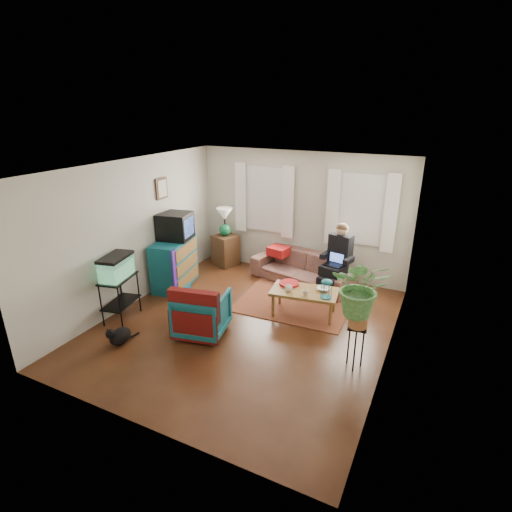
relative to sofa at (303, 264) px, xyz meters
The scene contains 31 objects.
floor 2.11m from the sofa, 97.12° to the right, with size 4.50×5.00×0.01m, color #4F2B14.
ceiling 3.01m from the sofa, 97.12° to the right, with size 4.50×5.00×0.01m, color white.
wall_back 1.03m from the sofa, 119.63° to the left, with size 4.50×0.01×2.60m, color silver.
wall_front 4.64m from the sofa, 93.22° to the right, with size 4.50×0.01×2.60m, color silver.
wall_left 3.36m from the sofa, 140.71° to the right, with size 0.01×5.00×2.60m, color silver.
wall_right 2.99m from the sofa, 45.79° to the right, with size 0.01×5.00×2.60m, color silver.
window_left 1.61m from the sofa, 157.84° to the left, with size 1.08×0.04×1.38m, color white.
window_right 1.57m from the sofa, 23.39° to the left, with size 1.08×0.04×1.38m, color white.
curtains_left 1.59m from the sofa, 161.66° to the left, with size 1.36×0.06×1.50m, color white.
curtains_right 1.55m from the sofa, 19.40° to the left, with size 1.36×0.06×1.50m, color white.
picture_frame 3.15m from the sofa, 154.10° to the right, with size 0.04×0.32×0.40m, color #3D2616.
area_rug 1.03m from the sofa, 78.52° to the right, with size 2.00×1.60×0.01m, color brown.
sofa is the anchor object (origin of this frame).
seated_person 0.79m from the sofa, 12.45° to the right, with size 0.53×0.65×1.25m, color black, non-canonical shape.
side_table 1.91m from the sofa, behind, with size 0.48×0.48×0.70m, color #402718.
table_lamp 2.00m from the sofa, behind, with size 0.36×0.36×0.64m, color white, non-canonical shape.
dresser 2.59m from the sofa, 150.18° to the right, with size 0.54×1.08×0.97m, color #116269.
crt_tv 2.66m from the sofa, 152.34° to the right, with size 0.59×0.54×0.52m, color black.
aquarium_stand 3.58m from the sofa, 129.11° to the right, with size 0.38×0.68×0.76m, color black.
aquarium 3.62m from the sofa, 129.11° to the right, with size 0.34×0.62×0.40m, color #7FD899.
black_cat 3.80m from the sofa, 116.97° to the right, with size 0.25×0.39×0.33m, color black.
armchair 2.67m from the sofa, 106.77° to the right, with size 0.76×0.71×0.78m, color navy.
serape_throw 2.94m from the sofa, 103.97° to the right, with size 0.78×0.18×0.64m, color #9E0A0A.
coffee_table 1.39m from the sofa, 69.11° to the right, with size 1.13×0.61×0.47m, color brown.
cup_a 1.45m from the sofa, 79.98° to the right, with size 0.13×0.13×0.10m, color white.
cup_b 1.57m from the sofa, 68.75° to the right, with size 0.10×0.10×0.10m, color beige.
bowl 1.38m from the sofa, 55.60° to the right, with size 0.22×0.22×0.06m, color white.
snack_tray 1.19m from the sofa, 82.08° to the right, with size 0.35×0.35×0.04m, color #B21414.
birdcage 1.66m from the sofa, 56.96° to the right, with size 0.18×0.18×0.33m, color #115B6B, non-canonical shape.
plant_stand 2.89m from the sofa, 55.68° to the right, with size 0.28×0.28×0.65m, color black.
potted_plant 2.97m from the sofa, 55.68° to the right, with size 0.75×0.64×0.83m, color #599947.
Camera 1 is at (2.71, -5.14, 3.46)m, focal length 28.00 mm.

